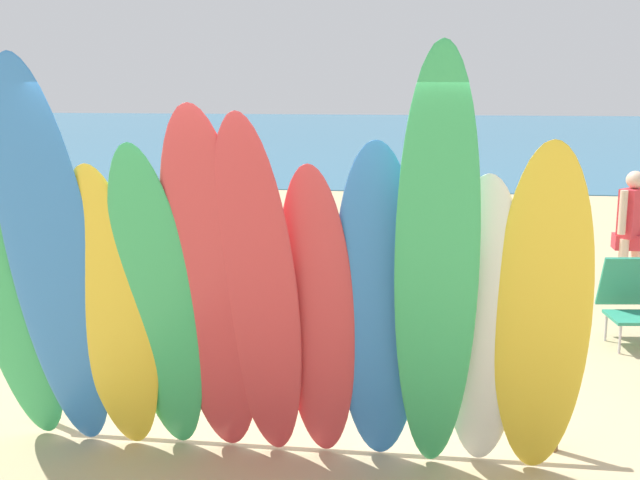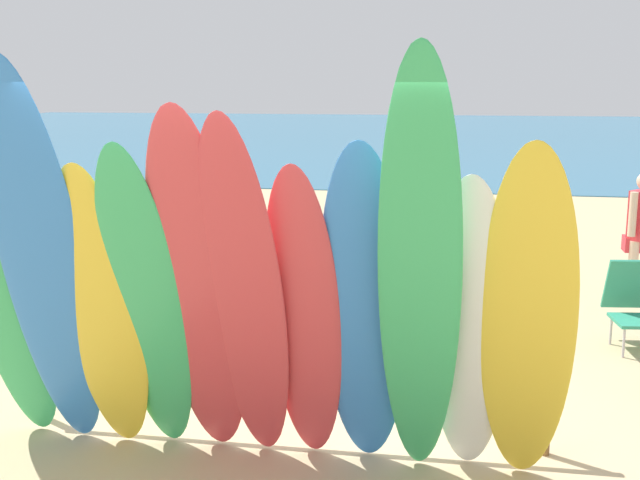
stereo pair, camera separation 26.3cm
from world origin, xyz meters
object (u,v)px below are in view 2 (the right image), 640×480
surfboard_rack (277,354)px  surfboard_green_0 (3,284)px  beach_chair_blue (636,302)px  surfboard_yellow_10 (528,323)px  surfboard_green_3 (146,306)px  surfboard_red_6 (304,320)px  surfboard_yellow_2 (102,313)px  beachgoer_midbeach (396,214)px  surfboard_blue_1 (45,267)px  surfboard_green_8 (420,283)px  surfboard_blue_7 (364,313)px  surfboard_white_9 (469,332)px  surfboard_red_5 (245,299)px  surfboard_red_4 (199,292)px

surfboard_rack → surfboard_green_0: bearing=-160.8°
surfboard_green_0 → beach_chair_blue: surfboard_green_0 is taller
surfboard_rack → surfboard_yellow_10: bearing=-20.3°
surfboard_yellow_10 → beach_chair_blue: bearing=73.2°
surfboard_green_3 → surfboard_red_6: size_ratio=1.07×
surfboard_yellow_2 → beachgoer_midbeach: 5.28m
surfboard_blue_1 → surfboard_green_8: 2.38m
surfboard_yellow_10 → surfboard_green_8: bearing=-161.5°
beachgoer_midbeach → surfboard_rack: bearing=-90.7°
surfboard_blue_1 → surfboard_green_8: size_ratio=0.98×
surfboard_blue_7 → surfboard_white_9: (0.65, -0.00, -0.09)m
surfboard_green_3 → surfboard_yellow_10: bearing=1.6°
surfboard_red_5 → surfboard_red_6: 0.40m
surfboard_green_0 → surfboard_blue_7: 2.39m
surfboard_green_8 → surfboard_yellow_10: bearing=13.1°
surfboard_green_0 → beachgoer_midbeach: 5.53m
surfboard_red_4 → surfboard_red_6: bearing=8.4°
surfboard_blue_1 → surfboard_green_3: bearing=6.2°
surfboard_rack → surfboard_red_4: size_ratio=1.54×
surfboard_green_0 → surfboard_green_8: bearing=-4.8°
surfboard_yellow_10 → beach_chair_blue: 3.45m
surfboard_blue_7 → surfboard_white_9: surfboard_blue_7 is taller
surfboard_green_0 → surfboard_yellow_2: 0.70m
surfboard_green_8 → surfboard_red_5: bearing=173.1°
surfboard_yellow_2 → surfboard_green_3: size_ratio=0.93×
surfboard_red_5 → beachgoer_midbeach: surfboard_red_5 is taller
surfboard_yellow_2 → surfboard_red_4: 0.70m
surfboard_red_6 → surfboard_yellow_10: bearing=-1.0°
surfboard_blue_1 → surfboard_blue_7: 2.05m
surfboard_green_3 → beach_chair_blue: 4.84m
surfboard_blue_1 → surfboard_red_4: (0.99, 0.08, -0.14)m
surfboard_green_8 → surfboard_white_9: bearing=37.7°
surfboard_blue_7 → surfboard_green_0: bearing=-177.5°
surfboard_yellow_2 → surfboard_yellow_10: 2.68m
surfboard_red_6 → beachgoer_midbeach: surfboard_red_6 is taller
surfboard_rack → beachgoer_midbeach: size_ratio=2.51×
surfboard_yellow_2 → surfboard_red_6: 1.33m
surfboard_blue_7 → beach_chair_blue: (2.25, 3.05, -0.67)m
surfboard_yellow_2 → surfboard_white_9: 2.35m
surfboard_yellow_2 → surfboard_blue_1: bearing=-160.4°
surfboard_rack → surfboard_green_8: size_ratio=1.34×
surfboard_blue_1 → surfboard_red_4: 1.01m
surfboard_blue_1 → beach_chair_blue: 5.42m
surfboard_green_3 → surfboard_yellow_10: (2.37, -0.02, 0.02)m
surfboard_rack → surfboard_blue_1: surfboard_blue_1 is taller
surfboard_blue_1 → surfboard_red_5: (1.30, 0.06, -0.16)m
surfboard_red_6 → surfboard_rack: bearing=122.7°
surfboard_blue_1 → surfboard_red_6: surfboard_blue_1 is taller
surfboard_red_6 → surfboard_blue_7: (0.38, -0.01, 0.07)m
surfboard_blue_7 → surfboard_white_9: 0.65m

